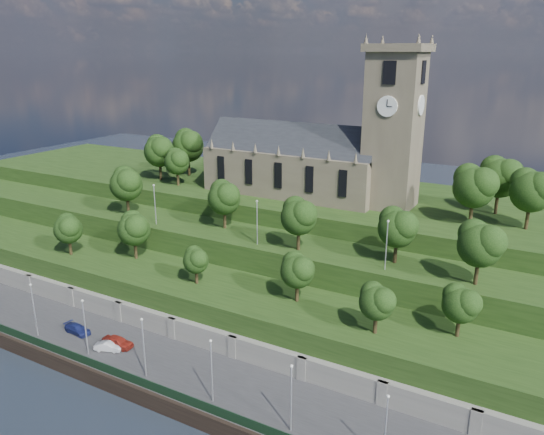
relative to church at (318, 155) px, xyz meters
The scene contains 17 objects.
ground 51.21m from the church, 90.98° to the right, with size 320.00×320.00×0.00m, color black.
promenade 45.42m from the church, 91.13° to the right, with size 160.00×12.00×2.00m, color #2D2D30.
quay_wall 50.78m from the church, 90.98° to the right, with size 160.00×0.50×2.20m, color black.
fence 49.57m from the church, 91.00° to the right, with size 160.00×0.10×1.20m, color black.
retaining_wall 39.48m from the church, 91.33° to the right, with size 160.00×2.10×5.00m.
embankment_lower 33.57m from the church, 91.61° to the right, with size 160.00×12.00×8.00m, color #1E3712.
embankment_upper 23.71m from the church, 92.66° to the right, with size 160.00×10.00×12.00m, color #1E3712.
hilltop 15.57m from the church, 101.11° to the left, with size 160.00×32.00×15.00m, color #1E3712.
church is the anchor object (origin of this frame).
trees_lower 29.52m from the church, 94.81° to the right, with size 65.77×8.92×7.80m.
trees_upper 18.61m from the church, 82.92° to the right, with size 65.88×8.48×8.69m.
trees_hilltop 2.26m from the church, 35.43° to the right, with size 74.59×15.56×9.81m.
lamp_posts_promenade 46.40m from the church, 93.67° to the right, with size 60.36×0.36×7.91m.
lamp_posts_upper 21.01m from the church, 92.26° to the right, with size 40.36×0.36×7.00m.
car_left 46.08m from the church, 104.88° to the right, with size 1.79×4.44×1.51m, color maroon.
car_middle 47.39m from the church, 105.00° to the right, with size 1.27×3.64×1.20m, color #BABAC0.
car_right 48.56m from the church, 114.45° to the right, with size 1.76×4.32×1.25m, color navy.
Camera 1 is at (38.99, -38.98, 40.10)m, focal length 35.00 mm.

